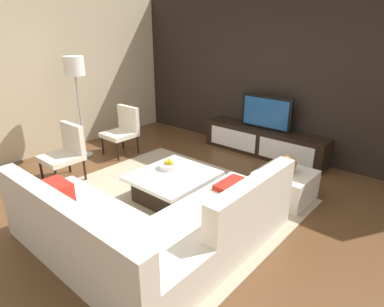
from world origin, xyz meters
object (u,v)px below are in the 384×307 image
Objects in this scene: television at (266,113)px; accent_chair_far at (123,128)px; accent_chair_near at (66,150)px; decorative_ball at (287,164)px; sectional_couch at (149,228)px; ottoman at (285,185)px; coffee_table at (173,186)px; floor_lamp at (75,72)px; fruit_bowl at (169,165)px; media_console at (264,142)px.

television is 2.61m from accent_chair_far.
accent_chair_far is (-0.27, 1.29, -0.00)m from accent_chair_near.
decorative_ball is (3.09, 0.32, 0.04)m from accent_chair_far.
ottoman is at bearing 74.77° from sectional_couch.
television is at bearing 46.75° from accent_chair_far.
floor_lamp reaches higher than coffee_table.
coffee_table is at bearing -11.08° from accent_chair_far.
fruit_bowl is (-1.33, -0.92, 0.23)m from ottoman.
media_console is at bearing 87.51° from coffee_table.
fruit_bowl reaches higher than media_console.
decorative_ball is at bearing 41.72° from coffee_table.
decorative_ball is at bearing 14.37° from floor_lamp.
media_console is 8.31× the size of fruit_bowl.
fruit_bowl is at bearing 150.37° from coffee_table.
fruit_bowl is (-0.28, -2.19, -0.38)m from television.
floor_lamp is (-2.98, 1.10, 1.23)m from sectional_couch.
television reaches higher than coffee_table.
sectional_couch reaches higher than media_console.
floor_lamp is at bearing 179.58° from fruit_bowl.
sectional_couch is 1.16m from coffee_table.
coffee_table is at bearing -92.49° from media_console.
coffee_table is at bearing 28.77° from accent_chair_near.
coffee_table is 1.80m from accent_chair_near.
media_console reaches higher than ottoman.
fruit_bowl is 0.32× the size of accent_chair_far.
decorative_ball is at bearing -50.57° from media_console.
fruit_bowl is 1.62m from decorative_ball.
accent_chair_near is at bearing -121.61° from television.
accent_chair_near is 1.32m from accent_chair_far.
accent_chair_far is at bearing 110.94° from accent_chair_near.
media_console is at bearing 67.73° from accent_chair_near.
ottoman is 1.63m from fruit_bowl.
sectional_couch is (0.50, -3.28, 0.04)m from media_console.
television is 3.46× the size of fruit_bowl.
coffee_table is 0.59× the size of floor_lamp.
television is 1.11× the size of accent_chair_near.
television reaches higher than media_console.
accent_chair_near is at bearing -45.13° from floor_lamp.
sectional_couch is at bearing -0.46° from accent_chair_near.
television reaches higher than decorative_ball.
accent_chair_near is at bearing -69.68° from accent_chair_far.
television is at bearing 67.74° from accent_chair_near.
television is 2.24m from fruit_bowl.
floor_lamp is (-2.48, -2.18, 0.71)m from television.
accent_chair_far reaches higher than media_console.
television is at bearing 82.75° from fruit_bowl.
sectional_couch is 8.35× the size of fruit_bowl.
decorative_ball is at bearing -50.58° from television.
television is at bearing 41.25° from floor_lamp.
sectional_couch is at bearing -81.33° from television.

